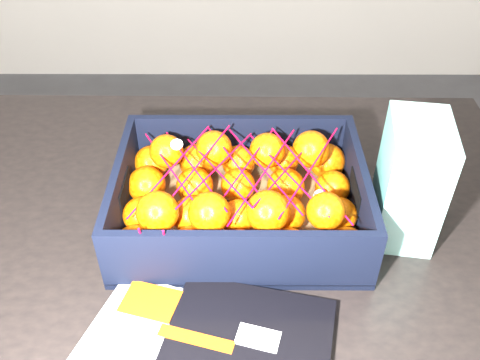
{
  "coord_description": "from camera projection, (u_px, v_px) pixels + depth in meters",
  "views": [
    {
      "loc": [
        0.01,
        -0.74,
        1.35
      ],
      "look_at": [
        0.0,
        -0.16,
        0.86
      ],
      "focal_mm": 39.28,
      "sensor_mm": 36.0,
      "label": 1
    }
  ],
  "objects": [
    {
      "name": "table",
      "position": [
        188.0,
        264.0,
        0.92
      ],
      "size": [
        1.21,
        0.81,
        0.75
      ],
      "color": "black",
      "rests_on": "ground"
    },
    {
      "name": "produce_crate",
      "position": [
        240.0,
        205.0,
        0.84
      ],
      "size": [
        0.39,
        0.29,
        0.11
      ],
      "color": "brown",
      "rests_on": "table"
    },
    {
      "name": "clementine_heap",
      "position": [
        239.0,
        195.0,
        0.82
      ],
      "size": [
        0.37,
        0.27,
        0.11
      ],
      "color": "#D95304",
      "rests_on": "produce_crate"
    },
    {
      "name": "mesh_net",
      "position": [
        235.0,
        175.0,
        0.79
      ],
      "size": [
        0.32,
        0.26,
        0.09
      ],
      "color": "red",
      "rests_on": "clementine_heap"
    },
    {
      "name": "retail_carton",
      "position": [
        410.0,
        180.0,
        0.79
      ],
      "size": [
        0.1,
        0.14,
        0.19
      ],
      "primitive_type": "cube",
      "rotation": [
        0.0,
        0.0,
        -0.15
      ],
      "color": "white",
      "rests_on": "table"
    }
  ]
}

